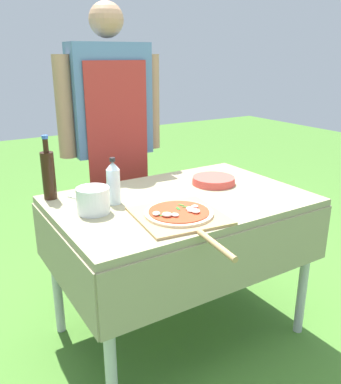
{
  "coord_description": "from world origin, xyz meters",
  "views": [
    {
      "loc": [
        -1.05,
        -1.58,
        1.46
      ],
      "look_at": [
        -0.06,
        0.0,
        0.83
      ],
      "focal_mm": 38.0,
      "sensor_mm": 36.0,
      "label": 1
    }
  ],
  "objects_px": {
    "pizza_on_peel": "(180,215)",
    "plate_stack": "(214,180)",
    "prep_table": "(180,216)",
    "oil_bottle": "(48,174)",
    "water_bottle": "(113,182)",
    "herb_container": "(88,190)",
    "person_cook": "(111,128)",
    "mixing_tub": "(93,200)"
  },
  "relations": [
    {
      "from": "water_bottle",
      "to": "mixing_tub",
      "type": "bearing_deg",
      "value": -155.17
    },
    {
      "from": "pizza_on_peel",
      "to": "oil_bottle",
      "type": "xyz_separation_m",
      "value": [
        -0.4,
        0.55,
        0.11
      ]
    },
    {
      "from": "person_cook",
      "to": "oil_bottle",
      "type": "bearing_deg",
      "value": 40.85
    },
    {
      "from": "herb_container",
      "to": "plate_stack",
      "type": "bearing_deg",
      "value": -16.1
    },
    {
      "from": "water_bottle",
      "to": "mixing_tub",
      "type": "xyz_separation_m",
      "value": [
        -0.13,
        -0.06,
        -0.05
      ]
    },
    {
      "from": "water_bottle",
      "to": "mixing_tub",
      "type": "height_order",
      "value": "water_bottle"
    },
    {
      "from": "prep_table",
      "to": "herb_container",
      "type": "xyz_separation_m",
      "value": [
        -0.37,
        0.28,
        0.13
      ]
    },
    {
      "from": "water_bottle",
      "to": "plate_stack",
      "type": "height_order",
      "value": "water_bottle"
    },
    {
      "from": "water_bottle",
      "to": "plate_stack",
      "type": "xyz_separation_m",
      "value": [
        0.59,
        -0.01,
        -0.08
      ]
    },
    {
      "from": "plate_stack",
      "to": "mixing_tub",
      "type": "bearing_deg",
      "value": -175.97
    },
    {
      "from": "oil_bottle",
      "to": "mixing_tub",
      "type": "distance_m",
      "value": 0.32
    },
    {
      "from": "oil_bottle",
      "to": "plate_stack",
      "type": "bearing_deg",
      "value": -16.12
    },
    {
      "from": "person_cook",
      "to": "plate_stack",
      "type": "height_order",
      "value": "person_cook"
    },
    {
      "from": "water_bottle",
      "to": "plate_stack",
      "type": "distance_m",
      "value": 0.59
    },
    {
      "from": "plate_stack",
      "to": "water_bottle",
      "type": "bearing_deg",
      "value": 179.19
    },
    {
      "from": "person_cook",
      "to": "herb_container",
      "type": "relative_size",
      "value": 8.8
    },
    {
      "from": "pizza_on_peel",
      "to": "herb_container",
      "type": "distance_m",
      "value": 0.55
    },
    {
      "from": "pizza_on_peel",
      "to": "plate_stack",
      "type": "distance_m",
      "value": 0.53
    },
    {
      "from": "pizza_on_peel",
      "to": "water_bottle",
      "type": "relative_size",
      "value": 2.89
    },
    {
      "from": "pizza_on_peel",
      "to": "oil_bottle",
      "type": "distance_m",
      "value": 0.69
    },
    {
      "from": "prep_table",
      "to": "water_bottle",
      "type": "distance_m",
      "value": 0.39
    },
    {
      "from": "person_cook",
      "to": "pizza_on_peel",
      "type": "distance_m",
      "value": 0.98
    },
    {
      "from": "mixing_tub",
      "to": "pizza_on_peel",
      "type": "bearing_deg",
      "value": -42.06
    },
    {
      "from": "prep_table",
      "to": "mixing_tub",
      "type": "xyz_separation_m",
      "value": [
        -0.44,
        0.04,
        0.16
      ]
    },
    {
      "from": "person_cook",
      "to": "plate_stack",
      "type": "distance_m",
      "value": 0.74
    },
    {
      "from": "prep_table",
      "to": "pizza_on_peel",
      "type": "bearing_deg",
      "value": -123.44
    },
    {
      "from": "pizza_on_peel",
      "to": "water_bottle",
      "type": "distance_m",
      "value": 0.37
    },
    {
      "from": "water_bottle",
      "to": "herb_container",
      "type": "bearing_deg",
      "value": 108.96
    },
    {
      "from": "person_cook",
      "to": "water_bottle",
      "type": "distance_m",
      "value": 0.69
    },
    {
      "from": "person_cook",
      "to": "plate_stack",
      "type": "bearing_deg",
      "value": 119.89
    },
    {
      "from": "prep_table",
      "to": "oil_bottle",
      "type": "relative_size",
      "value": 3.98
    },
    {
      "from": "oil_bottle",
      "to": "herb_container",
      "type": "distance_m",
      "value": 0.21
    },
    {
      "from": "prep_table",
      "to": "plate_stack",
      "type": "height_order",
      "value": "plate_stack"
    },
    {
      "from": "prep_table",
      "to": "person_cook",
      "type": "xyz_separation_m",
      "value": [
        -0.04,
        0.72,
        0.34
      ]
    },
    {
      "from": "herb_container",
      "to": "person_cook",
      "type": "bearing_deg",
      "value": 52.66
    },
    {
      "from": "pizza_on_peel",
      "to": "plate_stack",
      "type": "bearing_deg",
      "value": 43.53
    },
    {
      "from": "prep_table",
      "to": "pizza_on_peel",
      "type": "xyz_separation_m",
      "value": [
        -0.15,
        -0.22,
        0.11
      ]
    },
    {
      "from": "person_cook",
      "to": "oil_bottle",
      "type": "height_order",
      "value": "person_cook"
    },
    {
      "from": "plate_stack",
      "to": "prep_table",
      "type": "bearing_deg",
      "value": -161.78
    },
    {
      "from": "water_bottle",
      "to": "plate_stack",
      "type": "relative_size",
      "value": 0.95
    },
    {
      "from": "prep_table",
      "to": "herb_container",
      "type": "height_order",
      "value": "herb_container"
    },
    {
      "from": "prep_table",
      "to": "plate_stack",
      "type": "relative_size",
      "value": 5.31
    }
  ]
}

